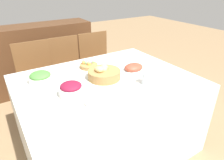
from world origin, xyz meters
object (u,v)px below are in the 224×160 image
Objects in this scene: ham_platter at (134,68)px; beet_salad_bowl at (71,89)px; sideboard at (40,57)px; chair_far_right at (98,63)px; egg_basket at (89,65)px; butter_dish at (91,101)px; drinking_cup at (147,79)px; bread_basket at (103,74)px; chair_far_center at (67,70)px; dinner_plate at (135,103)px; knife at (151,97)px; chair_far_left at (38,77)px; green_salad_bowl at (40,77)px; spoon at (154,96)px; fork at (117,110)px.

beet_salad_bowl reaches higher than ham_platter.
chair_far_right is at bearing -49.99° from sideboard.
egg_basket is 1.74× the size of butter_dish.
beet_salad_bowl is at bearing 164.87° from drinking_cup.
butter_dish is at bearing -132.77° from bread_basket.
egg_basket is at bearing -85.01° from chair_far_center.
ham_platter is (0.37, -0.89, 0.27)m from chair_far_center.
butter_dish reaches higher than dinner_plate.
chair_far_right is 1.30m from beet_salad_bowl.
knife is at bearing -79.35° from egg_basket.
chair_far_left is at bearing 129.56° from ham_platter.
chair_far_left is at bearing 105.85° from dinner_plate.
bread_basket reaches higher than beet_salad_bowl.
chair_far_right reaches higher than dinner_plate.
egg_basket is (-0.00, 0.30, -0.02)m from bread_basket.
bread_basket reaches higher than egg_basket.
dinner_plate is at bearing -91.60° from bread_basket.
green_salad_bowl is 0.92m from drinking_cup.
ham_platter is 0.87m from green_salad_bowl.
butter_dish is at bearing -99.45° from chair_far_center.
chair_far_center is 3.09× the size of bread_basket.
chair_far_right is 1.00× the size of chair_far_center.
drinking_cup reaches higher than spoon.
sideboard is 8.71× the size of fork.
spoon is (0.34, 0.00, 0.00)m from fork.
chair_far_right reaches higher than butter_dish.
egg_basket is at bearing 100.40° from knife.
sideboard reaches higher than dinner_plate.
chair_far_left reaches higher than egg_basket.
drinking_cup reaches higher than dinner_plate.
bread_basket is at bearing -83.35° from sideboard.
sideboard is at bearing 132.29° from chair_far_right.
dinner_plate is 0.33m from drinking_cup.
bread_basket is 0.47m from dinner_plate.
beet_salad_bowl reaches higher than drinking_cup.
green_salad_bowl is 1.17× the size of fork.
spoon is (0.53, -0.35, -0.05)m from beet_salad_bowl.
bread_basket is 0.97× the size of ham_platter.
fork is at bearing -93.53° from chair_far_center.
ham_platter is (-0.08, -0.89, 0.27)m from chair_far_right.
ham_platter is at bearing 70.92° from spoon.
fork is (0.02, -2.08, 0.26)m from sideboard.
bread_basket is 1.51× the size of beet_salad_bowl.
beet_salad_bowl is at bearing 133.98° from dinner_plate.
fork is 0.31m from knife.
egg_basket is at bearing 90.20° from bread_basket.
chair_far_center is 4.31× the size of green_salad_bowl.
fork is 1.74× the size of butter_dish.
egg_basket reaches higher than spoon.
chair_far_center is 5.04× the size of knife.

